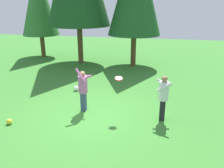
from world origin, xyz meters
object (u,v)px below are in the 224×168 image
Objects in this scene: frisbee at (119,78)px; person_catcher at (163,95)px; tree_far_left at (38,1)px; ball_white at (76,88)px; ball_yellow at (9,122)px; person_thrower at (83,88)px.

person_catcher is at bearing -0.43° from frisbee.
tree_far_left is at bearing 130.64° from frisbee.
frisbee is 0.05× the size of tree_far_left.
tree_far_left reaches higher than ball_white.
ball_yellow is 0.03× the size of tree_far_left.
ball_white is (-3.99, 2.12, -0.85)m from person_catcher.
tree_far_left reaches higher than person_catcher.
person_thrower reaches higher than frisbee.
ball_white is at bearing 138.83° from frisbee.
person_catcher is 5.40m from ball_yellow.
person_thrower reaches higher than ball_white.
ball_yellow is (-2.18, -1.55, -0.84)m from person_thrower.
person_thrower is 2.81m from ball_yellow.
frisbee reaches higher than ball_white.
frisbee is at bearing -41.17° from ball_white.
person_catcher is 4.60m from ball_white.
person_catcher is 12.89m from tree_far_left.
tree_far_left is at bearing 127.48° from ball_white.
person_thrower is 1.07× the size of person_catcher.
ball_white is (-2.41, 2.11, -1.33)m from frisbee.
person_catcher is 8.52× the size of ball_yellow.
ball_yellow is 11.49m from tree_far_left.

